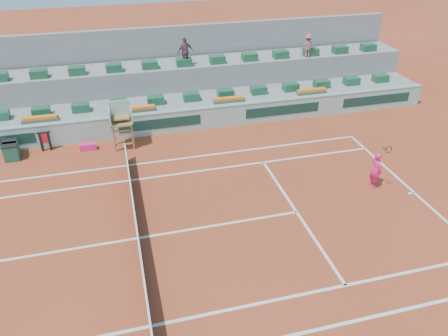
# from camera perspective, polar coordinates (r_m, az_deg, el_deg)

# --- Properties ---
(ground) EXTENTS (90.00, 90.00, 0.00)m
(ground) POSITION_cam_1_polar(r_m,az_deg,el_deg) (16.87, -11.19, -9.00)
(ground) COLOR maroon
(ground) RESTS_ON ground
(seating_tier_lower) EXTENTS (36.00, 4.00, 1.20)m
(seating_tier_lower) POSITION_cam_1_polar(r_m,az_deg,el_deg) (25.79, -13.45, 7.25)
(seating_tier_lower) COLOR gray
(seating_tier_lower) RESTS_ON ground
(seating_tier_upper) EXTENTS (36.00, 2.40, 2.60)m
(seating_tier_upper) POSITION_cam_1_polar(r_m,az_deg,el_deg) (27.01, -13.82, 9.93)
(seating_tier_upper) COLOR gray
(seating_tier_upper) RESTS_ON ground
(stadium_back_wall) EXTENTS (36.00, 0.40, 4.40)m
(stadium_back_wall) POSITION_cam_1_polar(r_m,az_deg,el_deg) (28.23, -14.21, 12.75)
(stadium_back_wall) COLOR gray
(stadium_back_wall) RESTS_ON ground
(player_bag) EXTENTS (0.81, 0.36, 0.36)m
(player_bag) POSITION_cam_1_polar(r_m,az_deg,el_deg) (23.20, -17.35, 2.68)
(player_bag) COLOR #F9207D
(player_bag) RESTS_ON ground
(spectator_mid) EXTENTS (1.05, 0.67, 1.66)m
(spectator_mid) POSITION_cam_1_polar(r_m,az_deg,el_deg) (26.08, -5.08, 14.90)
(spectator_mid) COLOR brown
(spectator_mid) RESTS_ON seating_tier_upper
(spectator_right) EXTENTS (1.02, 0.75, 1.42)m
(spectator_right) POSITION_cam_1_polar(r_m,az_deg,el_deg) (28.09, 10.90, 15.42)
(spectator_right) COLOR #A8545A
(spectator_right) RESTS_ON seating_tier_upper
(court_lines) EXTENTS (23.89, 11.09, 0.01)m
(court_lines) POSITION_cam_1_polar(r_m,az_deg,el_deg) (16.87, -11.20, -8.98)
(court_lines) COLOR silver
(court_lines) RESTS_ON ground
(tennis_net) EXTENTS (0.10, 11.97, 1.10)m
(tennis_net) POSITION_cam_1_polar(r_m,az_deg,el_deg) (16.54, -11.38, -7.60)
(tennis_net) COLOR black
(tennis_net) RESTS_ON ground
(advertising_hoarding) EXTENTS (36.00, 0.34, 1.26)m
(advertising_hoarding) POSITION_cam_1_polar(r_m,az_deg,el_deg) (23.76, -13.11, 5.26)
(advertising_hoarding) COLOR #94BAAA
(advertising_hoarding) RESTS_ON ground
(umpire_chair) EXTENTS (1.10, 0.90, 2.40)m
(umpire_chair) POSITION_cam_1_polar(r_m,az_deg,el_deg) (22.47, -13.29, 6.26)
(umpire_chair) COLOR olive
(umpire_chair) RESTS_ON ground
(seat_row_lower) EXTENTS (32.90, 0.60, 0.44)m
(seat_row_lower) POSITION_cam_1_polar(r_m,az_deg,el_deg) (24.64, -13.57, 8.17)
(seat_row_lower) COLOR #1B5334
(seat_row_lower) RESTS_ON seating_tier_lower
(seat_row_upper) EXTENTS (32.90, 0.60, 0.44)m
(seat_row_upper) POSITION_cam_1_polar(r_m,az_deg,el_deg) (25.95, -14.18, 12.59)
(seat_row_upper) COLOR #1B5334
(seat_row_upper) RESTS_ON seating_tier_upper
(flower_planters) EXTENTS (26.80, 0.36, 0.28)m
(flower_planters) POSITION_cam_1_polar(r_m,az_deg,el_deg) (23.98, -17.02, 6.78)
(flower_planters) COLOR #535353
(flower_planters) RESTS_ON seating_tier_lower
(drink_cooler_a) EXTENTS (0.72, 0.62, 0.84)m
(drink_cooler_a) POSITION_cam_1_polar(r_m,az_deg,el_deg) (23.54, -26.01, 1.89)
(drink_cooler_a) COLOR #184A36
(drink_cooler_a) RESTS_ON ground
(drink_cooler_b) EXTENTS (0.70, 0.60, 0.84)m
(drink_cooler_b) POSITION_cam_1_polar(r_m,az_deg,el_deg) (23.90, -26.04, 2.32)
(drink_cooler_b) COLOR #184A36
(drink_cooler_b) RESTS_ON ground
(towel_rack) EXTENTS (0.67, 0.11, 1.03)m
(towel_rack) POSITION_cam_1_polar(r_m,az_deg,el_deg) (23.67, -22.35, 3.44)
(towel_rack) COLOR black
(towel_rack) RESTS_ON ground
(tennis_player) EXTENTS (0.45, 0.88, 2.28)m
(tennis_player) POSITION_cam_1_polar(r_m,az_deg,el_deg) (20.05, 19.25, -0.20)
(tennis_player) COLOR #F9207D
(tennis_player) RESTS_ON ground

